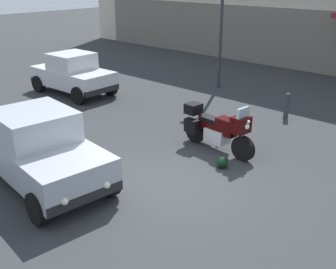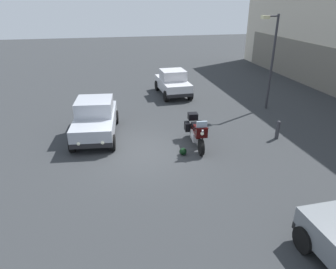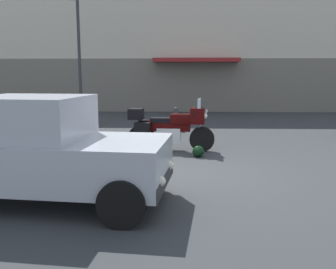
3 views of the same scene
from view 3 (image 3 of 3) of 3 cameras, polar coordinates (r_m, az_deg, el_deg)
The scene contains 7 objects.
ground_plane at distance 7.52m, azimuth 2.16°, elevation -5.94°, with size 80.00×80.00×0.00m, color #2D3033.
building_facade_rear at distance 21.22m, azimuth 2.28°, elevation 15.92°, with size 36.47×3.40×9.01m.
motorcycle at distance 9.62m, azimuth 0.18°, elevation 1.17°, with size 2.26×0.81×1.36m.
helmet at distance 8.95m, azimuth 4.68°, elevation -2.58°, with size 0.28×0.28×0.28m, color black.
car_hatchback_near at distance 5.99m, azimuth -19.03°, elevation -2.40°, with size 3.99×2.12×1.64m.
streetlamp_curbside at distance 15.10m, azimuth -13.61°, elevation 12.73°, with size 0.28×0.94×4.89m.
bollard_curbside at distance 13.20m, azimuth 1.23°, elevation 2.56°, with size 0.16×0.16×0.83m.
Camera 3 is at (-0.00, -7.26, 1.95)m, focal length 39.77 mm.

